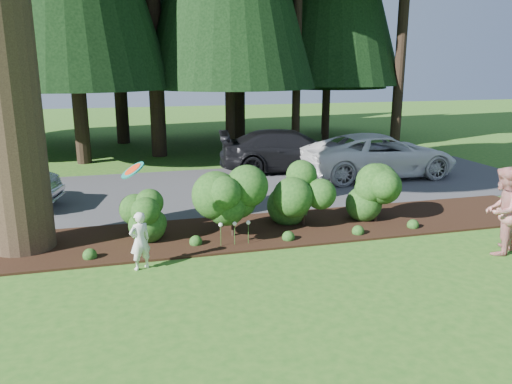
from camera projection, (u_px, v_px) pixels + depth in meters
ground at (283, 293)px, 8.51m from camera, size 80.00×80.00×0.00m
mulch_bed at (239, 232)px, 11.54m from camera, size 16.00×2.50×0.05m
driveway at (208, 189)px, 15.52m from camera, size 22.00×6.00×0.03m
shrub_row at (273, 198)px, 11.43m from camera, size 6.53×1.60×1.61m
lily_cluster at (235, 225)px, 10.55m from camera, size 0.69×0.09×0.57m
car_white_suv at (379, 155)px, 17.11m from camera, size 5.33×2.50×1.48m
car_dark_suv at (290, 151)px, 18.01m from camera, size 5.37×2.87×1.48m
child at (140, 241)px, 9.39m from camera, size 0.49×0.41×1.13m
adult at (502, 211)px, 10.12m from camera, size 1.12×1.06×1.82m
frisbee at (133, 170)px, 9.09m from camera, size 0.45×0.48×0.32m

